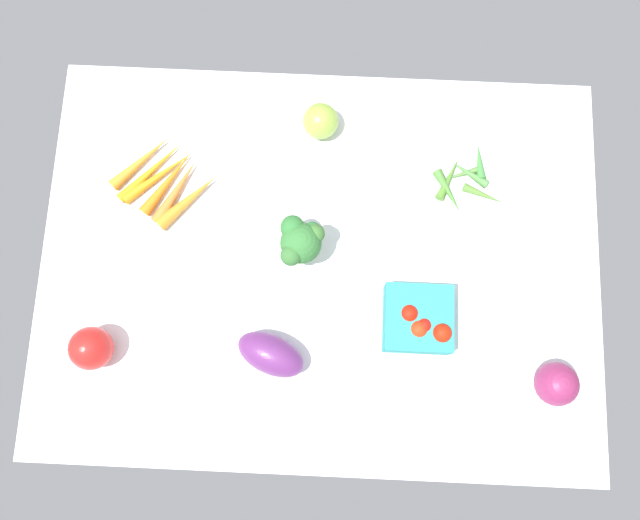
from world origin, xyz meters
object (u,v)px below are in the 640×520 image
red_onion_center (557,384)px  broccoli_head (301,241)px  heirloom_tomato_green (320,121)px  carrot_bunch (166,182)px  bell_pepper_red (91,348)px  okra_pile (463,180)px  berry_basket (418,320)px  eggplant (271,354)px

red_onion_center → broccoli_head: bearing=153.6°
heirloom_tomato_green → carrot_bunch: 31.45cm
bell_pepper_red → broccoli_head: bearing=29.3°
okra_pile → carrot_bunch: (-56.41, -2.96, 0.31)cm
okra_pile → berry_basket: bearing=-107.4°
berry_basket → eggplant: size_ratio=0.97×
red_onion_center → broccoli_head: broccoli_head is taller
heirloom_tomato_green → bell_pepper_red: size_ratio=0.84×
carrot_bunch → eggplant: eggplant is taller
berry_basket → bell_pepper_red: bell_pepper_red is taller
heirloom_tomato_green → broccoli_head: (-2.39, -24.61, 4.06)cm
red_onion_center → eggplant: bearing=176.7°
heirloom_tomato_green → bell_pepper_red: bell_pepper_red is taller
eggplant → broccoli_head: bearing=99.4°
carrot_bunch → berry_basket: (47.85, -24.38, 1.90)cm
carrot_bunch → red_onion_center: size_ratio=2.85×
okra_pile → bell_pepper_red: (-65.85, -35.03, 3.21)cm
okra_pile → red_onion_center: red_onion_center is taller
red_onion_center → broccoli_head: size_ratio=0.68×
eggplant → carrot_bunch: bearing=146.7°
carrot_bunch → red_onion_center: red_onion_center is taller
okra_pile → broccoli_head: bearing=-153.5°
okra_pile → bell_pepper_red: 74.66cm
carrot_bunch → berry_basket: bearing=-27.0°
heirloom_tomato_green → broccoli_head: 25.06cm
heirloom_tomato_green → berry_basket: bearing=-62.7°
heirloom_tomato_green → bell_pepper_red: (-38.18, -44.66, 0.67)cm
eggplant → bell_pepper_red: bearing=-157.3°
heirloom_tomato_green → red_onion_center: red_onion_center is taller
heirloom_tomato_green → berry_basket: 41.63cm
eggplant → bell_pepper_red: (-31.43, -0.40, 0.68)cm
carrot_bunch → red_onion_center: 79.73cm
carrot_bunch → broccoli_head: bearing=-24.5°
berry_basket → broccoli_head: bearing=150.1°
eggplant → broccoli_head: 20.54cm
heirloom_tomato_green → broccoli_head: broccoli_head is taller
okra_pile → broccoli_head: broccoli_head is taller
heirloom_tomato_green → red_onion_center: (43.08, -47.15, 0.38)cm
broccoli_head → bell_pepper_red: (-35.79, -20.05, -3.38)cm
broccoli_head → okra_pile: bearing=26.5°
carrot_bunch → bell_pepper_red: (-9.44, -32.07, 2.90)cm
red_onion_center → bell_pepper_red: bearing=178.2°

